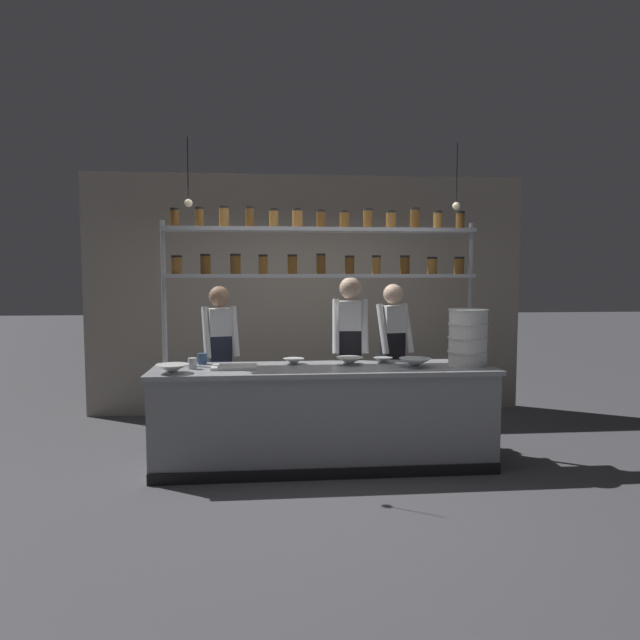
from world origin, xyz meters
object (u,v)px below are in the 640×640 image
at_px(cutting_board, 234,367).
at_px(prep_bowl_center_back, 294,361).
at_px(serving_cup_front, 192,363).
at_px(prep_bowl_center_front, 350,361).
at_px(container_stack, 468,337).
at_px(chef_left, 220,354).
at_px(chef_center, 350,349).
at_px(chef_right, 393,350).
at_px(spice_shelf_unit, 320,256).
at_px(serving_cup_by_board, 202,359).
at_px(prep_bowl_near_left, 415,363).
at_px(prep_bowl_near_right, 383,360).
at_px(prep_bowl_far_left, 172,369).

height_order(cutting_board, prep_bowl_center_back, prep_bowl_center_back).
bearing_deg(serving_cup_front, prep_bowl_center_front, 4.41).
distance_m(container_stack, cutting_board, 2.17).
height_order(container_stack, prep_bowl_center_front, container_stack).
bearing_deg(serving_cup_front, container_stack, -0.21).
xyz_separation_m(chef_left, prep_bowl_center_front, (1.25, -0.65, 0.01)).
bearing_deg(serving_cup_front, chef_left, 76.71).
bearing_deg(chef_center, prep_bowl_center_front, -92.48).
distance_m(chef_left, chef_right, 1.82).
bearing_deg(serving_cup_front, chef_center, 20.80).
height_order(chef_left, prep_bowl_center_back, chef_left).
relative_size(spice_shelf_unit, serving_cup_front, 30.23).
relative_size(chef_center, prep_bowl_center_front, 6.75).
bearing_deg(prep_bowl_center_back, chef_right, 30.55).
bearing_deg(serving_cup_by_board, container_stack, -6.54).
height_order(chef_right, container_stack, chef_right).
bearing_deg(container_stack, spice_shelf_unit, 165.83).
relative_size(chef_right, prep_bowl_near_left, 5.63).
relative_size(cutting_board, prep_bowl_near_right, 2.19).
height_order(prep_bowl_near_right, prep_bowl_far_left, prep_bowl_far_left).
height_order(chef_right, prep_bowl_near_left, chef_right).
xyz_separation_m(chef_center, serving_cup_front, (-1.50, -0.57, -0.04)).
relative_size(spice_shelf_unit, prep_bowl_center_front, 11.67).
bearing_deg(chef_left, prep_bowl_near_right, -34.09).
relative_size(chef_center, serving_cup_by_board, 17.07).
relative_size(chef_left, container_stack, 3.14).
relative_size(prep_bowl_center_front, prep_bowl_center_back, 1.29).
bearing_deg(serving_cup_front, cutting_board, 0.59).
bearing_deg(prep_bowl_center_front, container_stack, -6.27).
relative_size(chef_right, serving_cup_by_board, 16.34).
distance_m(chef_right, prep_bowl_near_right, 0.68).
bearing_deg(chef_right, cutting_board, -165.84).
distance_m(spice_shelf_unit, chef_right, 1.37).
distance_m(chef_center, container_stack, 1.18).
height_order(chef_left, cutting_board, chef_left).
distance_m(spice_shelf_unit, chef_center, 1.01).
relative_size(spice_shelf_unit, serving_cup_by_board, 29.52).
xyz_separation_m(prep_bowl_center_front, serving_cup_front, (-1.43, -0.11, 0.02)).
bearing_deg(cutting_board, chef_left, 103.92).
bearing_deg(prep_bowl_far_left, serving_cup_by_board, 67.94).
relative_size(prep_bowl_near_right, serving_cup_front, 1.85).
bearing_deg(spice_shelf_unit, chef_left, 156.41).
distance_m(prep_bowl_near_left, serving_cup_front, 2.01).
xyz_separation_m(chef_right, container_stack, (0.52, -0.84, 0.23)).
relative_size(chef_center, serving_cup_front, 17.48).
bearing_deg(prep_bowl_center_front, spice_shelf_unit, 139.10).
xyz_separation_m(chef_right, serving_cup_front, (-2.00, -0.83, 0.01)).
bearing_deg(serving_cup_front, prep_bowl_far_left, -123.58).
xyz_separation_m(cutting_board, prep_bowl_center_front, (1.06, 0.11, 0.02)).
bearing_deg(chef_center, prep_bowl_far_left, -148.30).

